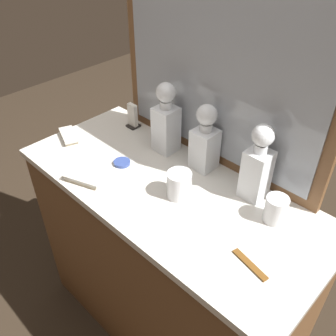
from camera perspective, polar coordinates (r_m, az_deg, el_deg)
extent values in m
plane|color=#2D2319|center=(2.01, 0.00, -22.59)|extent=(6.00, 6.00, 0.00)
cube|color=brown|center=(1.65, 0.00, -15.08)|extent=(1.15, 0.51, 0.87)
cube|color=silver|center=(1.33, 0.00, -3.24)|extent=(1.19, 0.53, 0.03)
cube|color=brown|center=(1.28, 8.07, 15.78)|extent=(0.90, 0.03, 0.77)
cube|color=gray|center=(1.27, 7.64, 15.62)|extent=(0.82, 0.01, 0.69)
cube|color=white|center=(1.37, 5.67, 2.92)|extent=(0.09, 0.09, 0.16)
cube|color=#8C4C14|center=(1.38, 5.60, 1.84)|extent=(0.07, 0.07, 0.10)
cylinder|color=white|center=(1.31, 5.93, 6.35)|extent=(0.05, 0.05, 0.03)
sphere|color=white|center=(1.29, 6.07, 8.23)|extent=(0.08, 0.08, 0.08)
cube|color=white|center=(1.45, -0.31, 6.02)|extent=(0.09, 0.09, 0.19)
cube|color=#8C4C14|center=(1.47, -0.30, 4.63)|extent=(0.07, 0.07, 0.10)
cylinder|color=white|center=(1.40, -0.32, 9.84)|extent=(0.05, 0.05, 0.03)
sphere|color=white|center=(1.37, -0.33, 11.67)|extent=(0.08, 0.08, 0.08)
cube|color=white|center=(1.26, 13.53, -0.98)|extent=(0.08, 0.08, 0.18)
cube|color=#8C4C14|center=(1.27, 13.35, -1.96)|extent=(0.07, 0.07, 0.13)
cylinder|color=white|center=(1.19, 14.25, 3.02)|extent=(0.04, 0.04, 0.03)
sphere|color=white|center=(1.17, 14.61, 4.95)|extent=(0.07, 0.07, 0.07)
cylinder|color=white|center=(1.25, 1.74, -2.61)|extent=(0.09, 0.09, 0.10)
cylinder|color=silver|center=(1.27, 1.71, -4.07)|extent=(0.08, 0.08, 0.01)
cylinder|color=white|center=(1.21, 16.41, -6.18)|extent=(0.07, 0.07, 0.09)
cylinder|color=silver|center=(1.24, 16.09, -7.51)|extent=(0.07, 0.07, 0.01)
cube|color=#B7A88C|center=(1.62, -15.14, 4.66)|extent=(0.13, 0.09, 0.01)
cube|color=beige|center=(1.61, -15.21, 5.02)|extent=(0.14, 0.10, 0.01)
cube|color=#B7A88C|center=(1.36, -12.96, -1.87)|extent=(0.14, 0.09, 0.01)
cube|color=beige|center=(1.36, -13.03, -1.48)|extent=(0.16, 0.10, 0.01)
cylinder|color=#33478C|center=(1.43, -7.17, 0.84)|extent=(0.07, 0.07, 0.01)
cube|color=brown|center=(1.10, 12.62, -14.44)|extent=(0.13, 0.05, 0.01)
cube|color=black|center=(1.66, -5.41, 6.56)|extent=(0.05, 0.05, 0.01)
cube|color=white|center=(1.63, -5.51, 8.10)|extent=(0.05, 0.02, 0.11)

